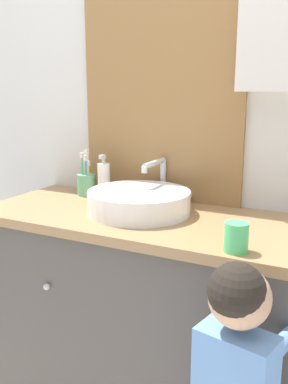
% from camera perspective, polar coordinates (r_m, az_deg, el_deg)
% --- Properties ---
extents(wall_back, '(3.20, 0.18, 2.50)m').
position_cam_1_polar(wall_back, '(1.76, 6.12, 13.10)').
color(wall_back, silver).
rests_on(wall_back, ground_plane).
extents(vanity_counter, '(1.32, 0.53, 0.83)m').
position_cam_1_polar(vanity_counter, '(1.73, 1.16, -16.51)').
color(vanity_counter, '#4C4742').
rests_on(vanity_counter, ground_plane).
extents(sink_basin, '(0.38, 0.43, 0.18)m').
position_cam_1_polar(sink_basin, '(1.59, -0.59, -1.19)').
color(sink_basin, white).
rests_on(sink_basin, vanity_counter).
extents(toothbrush_holder, '(0.08, 0.08, 0.20)m').
position_cam_1_polar(toothbrush_holder, '(1.88, -7.70, 1.17)').
color(toothbrush_holder, '#66B27F').
rests_on(toothbrush_holder, vanity_counter).
extents(soap_dispenser, '(0.05, 0.05, 0.19)m').
position_cam_1_polar(soap_dispenser, '(1.82, -5.36, 1.62)').
color(soap_dispenser, white).
rests_on(soap_dispenser, vanity_counter).
extents(drinking_cup, '(0.07, 0.07, 0.09)m').
position_cam_1_polar(drinking_cup, '(1.24, 12.20, -5.91)').
color(drinking_cup, '#4CC670').
rests_on(drinking_cup, vanity_counter).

